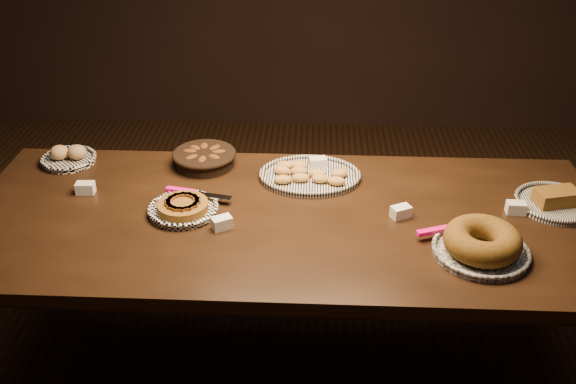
{
  "coord_description": "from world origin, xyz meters",
  "views": [
    {
      "loc": [
        0.1,
        -2.01,
        2.03
      ],
      "look_at": [
        0.01,
        0.05,
        0.82
      ],
      "focal_mm": 40.0,
      "sensor_mm": 36.0,
      "label": 1
    }
  ],
  "objects_px": {
    "apple_tart_plate": "(183,207)",
    "bundt_cake_plate": "(482,244)",
    "buffet_table": "(286,231)",
    "madeleine_platter": "(309,175)"
  },
  "relations": [
    {
      "from": "buffet_table",
      "to": "apple_tart_plate",
      "type": "xyz_separation_m",
      "value": [
        -0.38,
        0.0,
        0.09
      ]
    },
    {
      "from": "buffet_table",
      "to": "madeleine_platter",
      "type": "relative_size",
      "value": 5.87
    },
    {
      "from": "buffet_table",
      "to": "madeleine_platter",
      "type": "height_order",
      "value": "madeleine_platter"
    },
    {
      "from": "buffet_table",
      "to": "bundt_cake_plate",
      "type": "xyz_separation_m",
      "value": [
        0.67,
        -0.22,
        0.12
      ]
    },
    {
      "from": "buffet_table",
      "to": "apple_tart_plate",
      "type": "relative_size",
      "value": 7.79
    },
    {
      "from": "apple_tart_plate",
      "to": "bundt_cake_plate",
      "type": "height_order",
      "value": "bundt_cake_plate"
    },
    {
      "from": "apple_tart_plate",
      "to": "buffet_table",
      "type": "bearing_deg",
      "value": -23.7
    },
    {
      "from": "apple_tart_plate",
      "to": "bundt_cake_plate",
      "type": "bearing_deg",
      "value": -35.09
    },
    {
      "from": "buffet_table",
      "to": "apple_tart_plate",
      "type": "height_order",
      "value": "apple_tart_plate"
    },
    {
      "from": "madeleine_platter",
      "to": "bundt_cake_plate",
      "type": "bearing_deg",
      "value": -37.28
    }
  ]
}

